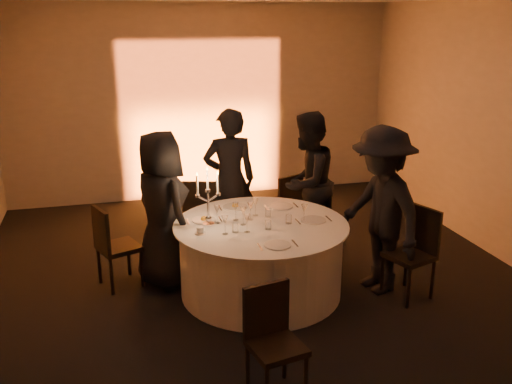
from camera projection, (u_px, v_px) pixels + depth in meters
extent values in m
plane|color=black|center=(261.00, 291.00, 6.07)|extent=(7.00, 7.00, 0.00)
plane|color=#A8A39C|center=(202.00, 103.00, 8.85)|extent=(7.00, 0.00, 7.00)
plane|color=#A8A39C|center=(482.00, 345.00, 2.39)|extent=(7.00, 0.00, 7.00)
cube|color=black|center=(207.00, 197.00, 9.00)|extent=(0.25, 0.12, 0.10)
cylinder|color=black|center=(261.00, 290.00, 6.06)|extent=(0.60, 0.60, 0.03)
cylinder|color=black|center=(261.00, 259.00, 5.96)|extent=(0.20, 0.20, 0.75)
cylinder|color=white|center=(261.00, 259.00, 5.96)|extent=(1.68, 1.68, 0.75)
cylinder|color=white|center=(261.00, 225.00, 5.84)|extent=(1.80, 1.80, 0.02)
cube|color=black|center=(119.00, 247.00, 6.10)|extent=(0.52, 0.52, 0.05)
cube|color=black|center=(101.00, 229.00, 5.92)|extent=(0.18, 0.39, 0.46)
cylinder|color=black|center=(142.00, 268.00, 6.13)|extent=(0.04, 0.04, 0.43)
cylinder|color=black|center=(129.00, 257.00, 6.39)|extent=(0.04, 0.04, 0.43)
cylinder|color=black|center=(112.00, 276.00, 5.94)|extent=(0.04, 0.04, 0.43)
cylinder|color=black|center=(99.00, 265.00, 6.20)|extent=(0.04, 0.04, 0.43)
cube|color=black|center=(202.00, 215.00, 7.05)|extent=(0.51, 0.51, 0.05)
cube|color=black|center=(199.00, 200.00, 6.80)|extent=(0.40, 0.16, 0.47)
cylinder|color=black|center=(218.00, 227.00, 7.28)|extent=(0.04, 0.04, 0.44)
cylinder|color=black|center=(190.00, 227.00, 7.29)|extent=(0.04, 0.04, 0.44)
cylinder|color=black|center=(215.00, 238.00, 6.94)|extent=(0.04, 0.04, 0.44)
cylinder|color=black|center=(186.00, 237.00, 6.96)|extent=(0.04, 0.04, 0.44)
cube|color=black|center=(281.00, 208.00, 7.33)|extent=(0.53, 0.53, 0.05)
cube|color=black|center=(291.00, 193.00, 7.13)|extent=(0.37, 0.20, 0.45)
cylinder|color=black|center=(281.00, 218.00, 7.63)|extent=(0.04, 0.04, 0.42)
cylinder|color=black|center=(262.00, 224.00, 7.42)|extent=(0.04, 0.04, 0.42)
cylinder|color=black|center=(299.00, 225.00, 7.38)|extent=(0.04, 0.04, 0.42)
cylinder|color=black|center=(280.00, 231.00, 7.17)|extent=(0.04, 0.04, 0.42)
cube|color=black|center=(409.00, 256.00, 5.83)|extent=(0.53, 0.53, 0.05)
cube|color=black|center=(424.00, 229.00, 5.85)|extent=(0.17, 0.41, 0.48)
cylinder|color=black|center=(382.00, 275.00, 5.95)|extent=(0.04, 0.04, 0.45)
cylinder|color=black|center=(409.00, 288.00, 5.66)|extent=(0.04, 0.04, 0.45)
cylinder|color=black|center=(406.00, 267.00, 6.14)|extent=(0.04, 0.04, 0.45)
cylinder|color=black|center=(432.00, 279.00, 5.85)|extent=(0.04, 0.04, 0.45)
cube|color=black|center=(277.00, 348.00, 4.30)|extent=(0.45, 0.45, 0.05)
cube|color=black|center=(266.00, 309.00, 4.38)|extent=(0.38, 0.12, 0.44)
cylinder|color=black|center=(306.00, 378.00, 4.29)|extent=(0.04, 0.04, 0.41)
cylinder|color=black|center=(248.00, 366.00, 4.43)|extent=(0.04, 0.04, 0.41)
cylinder|color=black|center=(285.00, 355.00, 4.57)|extent=(0.04, 0.04, 0.41)
imported|color=black|center=(162.00, 210.00, 6.02)|extent=(0.85, 0.98, 1.69)
imported|color=black|center=(230.00, 180.00, 6.95)|extent=(0.66, 0.45, 1.77)
imported|color=black|center=(307.00, 183.00, 6.90)|extent=(1.07, 1.05, 1.73)
imported|color=black|center=(381.00, 211.00, 5.88)|extent=(0.86, 1.25, 1.77)
cylinder|color=white|center=(204.00, 220.00, 5.91)|extent=(0.25, 0.25, 0.01)
cube|color=silver|center=(188.00, 222.00, 5.87)|extent=(0.01, 0.17, 0.01)
cube|color=silver|center=(220.00, 219.00, 5.96)|extent=(0.02, 0.17, 0.01)
sphere|color=gold|center=(204.00, 216.00, 5.90)|extent=(0.07, 0.07, 0.07)
cylinder|color=white|center=(235.00, 207.00, 6.32)|extent=(0.27, 0.27, 0.01)
cube|color=silver|center=(220.00, 208.00, 6.28)|extent=(0.02, 0.17, 0.01)
cube|color=silver|center=(250.00, 206.00, 6.36)|extent=(0.01, 0.17, 0.01)
sphere|color=gold|center=(235.00, 203.00, 6.31)|extent=(0.07, 0.07, 0.07)
cylinder|color=white|center=(281.00, 206.00, 6.34)|extent=(0.26, 0.26, 0.01)
cube|color=silver|center=(266.00, 208.00, 6.30)|extent=(0.02, 0.17, 0.01)
cube|color=silver|center=(295.00, 205.00, 6.38)|extent=(0.01, 0.17, 0.01)
cylinder|color=white|center=(313.00, 220.00, 5.92)|extent=(0.26, 0.26, 0.01)
cube|color=silver|center=(298.00, 222.00, 5.88)|extent=(0.02, 0.17, 0.01)
cube|color=silver|center=(329.00, 219.00, 5.96)|extent=(0.01, 0.17, 0.01)
cylinder|color=white|center=(278.00, 245.00, 5.28)|extent=(0.25, 0.25, 0.01)
cube|color=silver|center=(260.00, 247.00, 5.24)|extent=(0.02, 0.17, 0.01)
cube|color=silver|center=(295.00, 243.00, 5.32)|extent=(0.02, 0.17, 0.01)
cylinder|color=white|center=(200.00, 233.00, 5.58)|extent=(0.11, 0.11, 0.01)
cylinder|color=white|center=(200.00, 230.00, 5.57)|extent=(0.07, 0.07, 0.06)
cylinder|color=silver|center=(209.00, 224.00, 5.80)|extent=(0.12, 0.12, 0.02)
sphere|color=silver|center=(209.00, 219.00, 5.79)|extent=(0.07, 0.07, 0.07)
cylinder|color=silver|center=(208.00, 207.00, 5.75)|extent=(0.02, 0.02, 0.32)
cylinder|color=silver|center=(208.00, 191.00, 5.70)|extent=(0.05, 0.05, 0.03)
cylinder|color=white|center=(207.00, 180.00, 5.66)|extent=(0.02, 0.02, 0.21)
cone|color=#FC9E2D|center=(207.00, 168.00, 5.63)|extent=(0.02, 0.02, 0.03)
cylinder|color=silver|center=(203.00, 199.00, 5.71)|extent=(0.12, 0.02, 0.08)
cylinder|color=silver|center=(198.00, 196.00, 5.69)|extent=(0.05, 0.05, 0.03)
cylinder|color=white|center=(197.00, 185.00, 5.65)|extent=(0.02, 0.02, 0.21)
cone|color=#FC9E2D|center=(197.00, 174.00, 5.62)|extent=(0.02, 0.02, 0.03)
cylinder|color=silver|center=(213.00, 198.00, 5.73)|extent=(0.12, 0.02, 0.08)
cylinder|color=silver|center=(218.00, 194.00, 5.74)|extent=(0.05, 0.05, 0.03)
cylinder|color=white|center=(218.00, 184.00, 5.70)|extent=(0.02, 0.02, 0.21)
cone|color=#FC9E2D|center=(218.00, 172.00, 5.67)|extent=(0.02, 0.02, 0.03)
cylinder|color=silver|center=(255.00, 215.00, 6.08)|extent=(0.06, 0.06, 0.01)
cylinder|color=silver|center=(255.00, 210.00, 6.06)|extent=(0.01, 0.01, 0.10)
cone|color=silver|center=(255.00, 202.00, 6.04)|extent=(0.07, 0.07, 0.09)
cylinder|color=silver|center=(243.00, 224.00, 5.81)|extent=(0.06, 0.06, 0.01)
cylinder|color=silver|center=(243.00, 220.00, 5.79)|extent=(0.01, 0.01, 0.10)
cone|color=silver|center=(243.00, 211.00, 5.76)|extent=(0.07, 0.07, 0.09)
cylinder|color=silver|center=(247.00, 232.00, 5.61)|extent=(0.06, 0.06, 0.01)
cylinder|color=silver|center=(247.00, 227.00, 5.60)|extent=(0.01, 0.01, 0.10)
cone|color=silver|center=(247.00, 218.00, 5.57)|extent=(0.07, 0.07, 0.09)
cylinder|color=silver|center=(217.00, 223.00, 5.86)|extent=(0.06, 0.06, 0.01)
cylinder|color=silver|center=(217.00, 218.00, 5.84)|extent=(0.01, 0.01, 0.10)
cone|color=silver|center=(217.00, 210.00, 5.82)|extent=(0.07, 0.07, 0.09)
cylinder|color=silver|center=(250.00, 219.00, 5.95)|extent=(0.06, 0.06, 0.01)
cylinder|color=silver|center=(250.00, 215.00, 5.93)|extent=(0.01, 0.01, 0.10)
cone|color=silver|center=(250.00, 207.00, 5.91)|extent=(0.07, 0.07, 0.09)
cylinder|color=silver|center=(236.00, 220.00, 5.94)|extent=(0.06, 0.06, 0.01)
cylinder|color=silver|center=(236.00, 215.00, 5.92)|extent=(0.01, 0.01, 0.10)
cone|color=silver|center=(236.00, 207.00, 5.90)|extent=(0.07, 0.07, 0.09)
cylinder|color=silver|center=(225.00, 234.00, 5.56)|extent=(0.06, 0.06, 0.01)
cylinder|color=silver|center=(225.00, 229.00, 5.55)|extent=(0.01, 0.01, 0.10)
cone|color=silver|center=(225.00, 220.00, 5.52)|extent=(0.07, 0.07, 0.09)
cylinder|color=silver|center=(304.00, 222.00, 5.89)|extent=(0.06, 0.06, 0.01)
cylinder|color=silver|center=(304.00, 217.00, 5.87)|extent=(0.01, 0.01, 0.10)
cone|color=silver|center=(304.00, 209.00, 5.84)|extent=(0.07, 0.07, 0.09)
cylinder|color=silver|center=(268.00, 225.00, 5.68)|extent=(0.07, 0.07, 0.09)
cylinder|color=silver|center=(235.00, 228.00, 5.60)|extent=(0.07, 0.07, 0.09)
cylinder|color=silver|center=(268.00, 213.00, 6.02)|extent=(0.07, 0.07, 0.09)
cylinder|color=silver|center=(289.00, 219.00, 5.83)|extent=(0.07, 0.07, 0.09)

